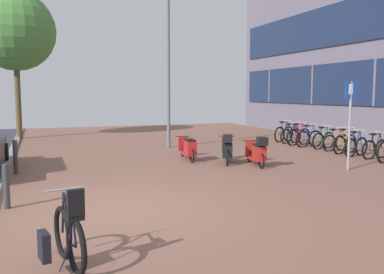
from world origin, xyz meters
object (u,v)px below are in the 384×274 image
object	(u,v)px
bicycle_rack_08	(291,136)
parking_sign	(350,115)
bicycle_rack_04	(336,142)
lamp_post	(168,59)
bicycle_rack_05	(323,140)
bicycle_rack_07	(299,137)
bicycle_rack_06	(309,139)
bollard_near	(6,186)
bollard_far	(15,157)
scooter_mid	(227,149)
street_tree	(15,31)
bicycle_rack_03	(345,144)
bicycle_rack_02	(356,147)
scooter_far	(258,152)
bicycle_foreground	(67,236)
scooter_near	(188,149)
bicycle_rack_09	(284,134)
bicycle_rack_01	(376,149)

from	to	relation	value
bicycle_rack_08	parking_sign	world-z (taller)	parking_sign
bicycle_rack_04	bicycle_rack_08	bearing A→B (deg)	94.04
lamp_post	bicycle_rack_05	bearing A→B (deg)	-24.39
bicycle_rack_07	bicycle_rack_06	bearing A→B (deg)	-86.62
bollard_near	bollard_far	bearing A→B (deg)	90.00
scooter_mid	street_tree	size ratio (longest dim) A/B	0.24
scooter_mid	lamp_post	xyz separation A→B (m)	(-0.57, 4.29, 3.08)
bicycle_rack_03	bicycle_rack_05	world-z (taller)	bicycle_rack_03
bicycle_rack_04	bicycle_rack_07	distance (m)	2.02
bicycle_rack_04	bollard_far	xyz separation A→B (m)	(-11.20, -0.62, 0.14)
bicycle_rack_02	lamp_post	size ratio (longest dim) A/B	0.21
bicycle_rack_04	bicycle_rack_08	xyz separation A→B (m)	(-0.19, 2.68, 0.01)
scooter_far	bicycle_rack_08	bearing A→B (deg)	46.79
bollard_far	bicycle_foreground	bearing A→B (deg)	-82.35
bicycle_rack_05	scooter_near	size ratio (longest dim) A/B	0.71
scooter_near	street_tree	world-z (taller)	street_tree
scooter_near	bicycle_rack_09	bearing A→B (deg)	30.22
bicycle_rack_08	bicycle_rack_03	bearing A→B (deg)	-89.18
bicycle_rack_06	lamp_post	xyz separation A→B (m)	(-5.44, 1.88, 3.18)
bicycle_rack_01	bicycle_rack_07	world-z (taller)	bicycle_rack_07
bicycle_rack_09	bicycle_foreground	bearing A→B (deg)	-133.74
scooter_near	bicycle_rack_03	bearing A→B (deg)	-5.60
bicycle_rack_02	scooter_near	world-z (taller)	bicycle_rack_02
lamp_post	bicycle_rack_08	bearing A→B (deg)	-5.61
bicycle_rack_09	parking_sign	size ratio (longest dim) A/B	0.52
bicycle_rack_02	bollard_far	xyz separation A→B (m)	(-10.94, 0.72, 0.13)
street_tree	bicycle_foreground	bearing A→B (deg)	-85.95
bicycle_rack_05	parking_sign	xyz separation A→B (m)	(-2.27, -3.96, 1.22)
bicycle_rack_04	bicycle_rack_09	world-z (taller)	bicycle_rack_09
bicycle_rack_01	bollard_near	distance (m)	11.37
bicycle_foreground	bicycle_rack_08	distance (m)	14.21
bicycle_rack_05	bicycle_rack_07	world-z (taller)	bicycle_rack_07
bicycle_foreground	scooter_near	world-z (taller)	bicycle_foreground
bicycle_rack_03	bollard_far	bearing A→B (deg)	179.73
bicycle_rack_07	bollard_near	size ratio (longest dim) A/B	1.61
bicycle_rack_08	scooter_far	bearing A→B (deg)	-133.21
bicycle_rack_08	bollard_far	size ratio (longest dim) A/B	1.37
bicycle_rack_07	street_tree	xyz separation A→B (m)	(-11.20, 6.98, 4.77)
bicycle_rack_01	scooter_mid	distance (m)	5.13
bicycle_rack_01	scooter_far	world-z (taller)	scooter_far
scooter_far	street_tree	distance (m)	13.75
bicycle_rack_03	street_tree	world-z (taller)	street_tree
bicycle_rack_07	lamp_post	xyz separation A→B (m)	(-5.40, 1.21, 3.17)
bicycle_rack_08	bollard_far	xyz separation A→B (m)	(-11.01, -3.30, 0.13)
bicycle_rack_01	bicycle_rack_04	world-z (taller)	bicycle_rack_01
bicycle_rack_07	bollard_far	xyz separation A→B (m)	(-10.94, -2.63, 0.11)
bicycle_rack_07	bicycle_foreground	bearing A→B (deg)	-137.16
bicycle_rack_05	bicycle_rack_07	bearing A→B (deg)	99.26
scooter_near	scooter_mid	distance (m)	1.35
bicycle_rack_03	parking_sign	xyz separation A→B (m)	(-2.17, -2.62, 1.21)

